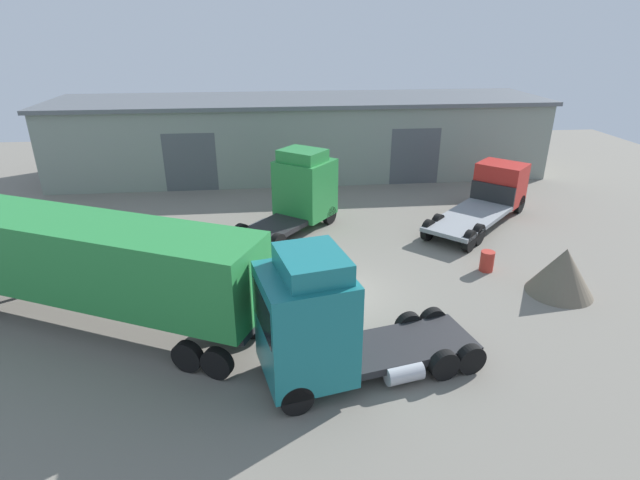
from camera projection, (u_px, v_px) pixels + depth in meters
name	position (u px, v px, depth m)	size (l,w,h in m)	color
ground_plane	(334.00, 294.00, 19.38)	(60.00, 60.00, 0.00)	slate
warehouse_building	(301.00, 136.00, 34.35)	(32.80, 7.58, 5.11)	gray
tractor_unit_teal	(322.00, 323.00, 13.98)	(6.85, 3.82, 4.14)	#197075
container_trailer_green	(86.00, 260.00, 16.42)	(12.31, 7.58, 3.89)	#28843D
flatbed_truck_red	(491.00, 194.00, 26.72)	(7.18, 7.15, 2.71)	red
tractor_unit_green	(299.00, 192.00, 25.24)	(5.98, 6.55, 3.95)	#28843D
gravel_pile	(563.00, 271.00, 19.13)	(2.50, 2.50, 1.88)	#665B4C
oil_drum	(487.00, 261.00, 21.08)	(0.58, 0.58, 0.88)	#B22D23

